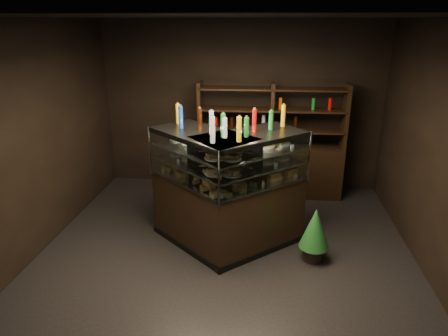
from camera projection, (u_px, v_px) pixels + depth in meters
The scene contains 7 objects.
ground at pixel (226, 253), 5.41m from camera, with size 5.00×5.00×0.00m, color black.
room_shell at pixel (226, 112), 4.73m from camera, with size 5.02×5.02×3.01m.
display_case at pixel (226, 209), 5.47m from camera, with size 2.22×1.54×1.62m.
food_display at pixel (226, 161), 5.22m from camera, with size 1.77×1.00×0.49m.
bottles_top at pixel (226, 123), 5.05m from camera, with size 1.58×0.86×0.30m.
potted_conifer at pixel (315, 227), 5.10m from camera, with size 0.39×0.39×0.84m.
back_shelving at pixel (270, 162), 7.05m from camera, with size 2.52×0.49×2.00m.
Camera 1 is at (0.51, -4.64, 2.96)m, focal length 32.00 mm.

